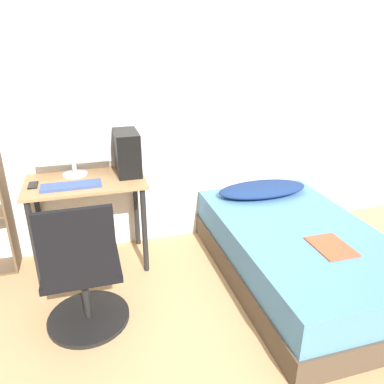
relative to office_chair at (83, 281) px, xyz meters
The scene contains 11 objects.
ground_plane 0.81m from the office_chair, 40.23° to the right, with size 14.00×14.00×0.00m, color tan.
wall_back 1.48m from the office_chair, 62.24° to the left, with size 8.00×0.05×2.50m.
desk 0.80m from the office_chair, 84.45° to the left, with size 0.92×0.55×0.76m.
office_chair is the anchor object (origin of this frame).
bed 1.63m from the office_chair, ahead, with size 1.11×1.87×0.45m.
pillow 1.80m from the office_chair, 25.30° to the left, with size 0.84×0.36×0.11m.
magazine 1.69m from the office_chair, ahead, with size 0.24×0.32×0.01m.
monitor 1.11m from the office_chair, 90.10° to the left, with size 0.60×0.20×0.42m.
keyboard 0.76m from the office_chair, 92.63° to the left, with size 0.44×0.15×0.02m.
pc_tower 1.09m from the office_chair, 63.18° to the left, with size 0.18×0.35×0.35m.
phone 0.90m from the office_chair, 112.31° to the left, with size 0.07×0.14×0.01m.
Camera 1 is at (-0.44, -1.62, 1.82)m, focal length 35.00 mm.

